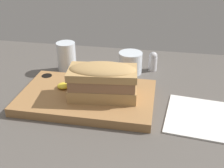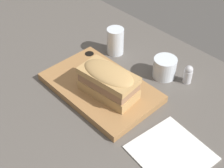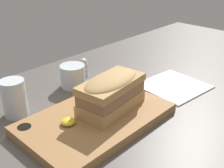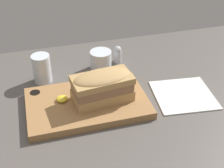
# 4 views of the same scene
# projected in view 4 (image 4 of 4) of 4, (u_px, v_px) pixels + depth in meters

# --- Properties ---
(dining_table) EXTENTS (1.96, 0.93, 0.02)m
(dining_table) POSITION_uv_depth(u_px,v_px,m) (121.00, 112.00, 0.96)
(dining_table) COLOR #56514C
(dining_table) RESTS_ON ground
(serving_board) EXTENTS (0.37, 0.23, 0.02)m
(serving_board) POSITION_uv_depth(u_px,v_px,m) (87.00, 103.00, 0.96)
(serving_board) COLOR #9E7042
(serving_board) RESTS_ON dining_table
(sandwich) EXTENTS (0.19, 0.11, 0.09)m
(sandwich) POSITION_uv_depth(u_px,v_px,m) (102.00, 85.00, 0.93)
(sandwich) COLOR tan
(sandwich) RESTS_ON serving_board
(mustard_dollop) EXTENTS (0.03, 0.03, 0.01)m
(mustard_dollop) POSITION_uv_depth(u_px,v_px,m) (62.00, 99.00, 0.95)
(mustard_dollop) COLOR yellow
(mustard_dollop) RESTS_ON serving_board
(water_glass) EXTENTS (0.06, 0.06, 0.10)m
(water_glass) POSITION_uv_depth(u_px,v_px,m) (42.00, 70.00, 1.06)
(water_glass) COLOR silver
(water_glass) RESTS_ON dining_table
(wine_glass) EXTENTS (0.08, 0.08, 0.07)m
(wine_glass) POSITION_uv_depth(u_px,v_px,m) (100.00, 61.00, 1.13)
(wine_glass) COLOR silver
(wine_glass) RESTS_ON dining_table
(napkin) EXTENTS (0.20, 0.20, 0.00)m
(napkin) POSITION_uv_depth(u_px,v_px,m) (183.00, 95.00, 1.01)
(napkin) COLOR white
(napkin) RESTS_ON dining_table
(salt_shaker) EXTENTS (0.03, 0.03, 0.07)m
(salt_shaker) POSITION_uv_depth(u_px,v_px,m) (118.00, 54.00, 1.17)
(salt_shaker) COLOR silver
(salt_shaker) RESTS_ON dining_table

